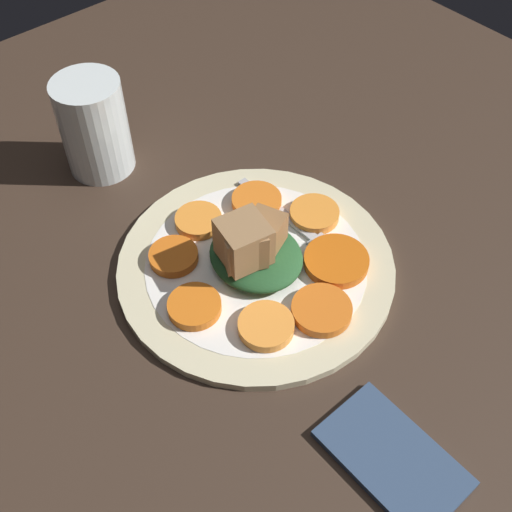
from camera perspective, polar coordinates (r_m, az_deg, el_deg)
name	(u,v)px	position (r cm, az deg, el deg)	size (l,w,h in cm)	color
table_slab	(256,274)	(70.78, 0.00, -1.62)	(120.00, 120.00, 2.00)	#38281E
plate	(256,265)	(69.59, 0.00, -0.84)	(30.01, 30.01, 1.05)	beige
carrot_slice_0	(174,256)	(69.54, -7.34, -0.02)	(5.32, 5.32, 1.05)	orange
carrot_slice_1	(194,306)	(65.22, -5.50, -4.47)	(5.50, 5.50, 1.05)	orange
carrot_slice_2	(266,326)	(63.57, 0.90, -6.23)	(5.63, 5.63, 1.05)	orange
carrot_slice_3	(322,310)	(64.99, 5.85, -4.80)	(6.17, 6.17, 1.05)	orange
carrot_slice_4	(336,261)	(69.10, 7.15, -0.43)	(7.01, 7.01, 1.05)	#D35E12
carrot_slice_5	(314,214)	(73.51, 5.22, 3.76)	(5.66, 5.66, 1.05)	orange
carrot_slice_6	(257,201)	(74.65, 0.06, 4.91)	(5.81, 5.81, 1.05)	orange
carrot_slice_7	(199,220)	(72.79, -5.13, 3.17)	(5.32, 5.32, 1.05)	orange
center_pile	(252,248)	(66.77, -0.33, 0.72)	(10.59, 9.53, 6.93)	#235128
fork	(298,226)	(72.53, 3.76, 2.69)	(18.70, 2.37, 0.40)	#B2B2B7
water_glass	(94,126)	(80.14, -14.19, 11.11)	(8.13, 8.13, 12.05)	silver
napkin	(393,458)	(59.70, 12.05, -17.16)	(12.67, 7.60, 0.80)	#334766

